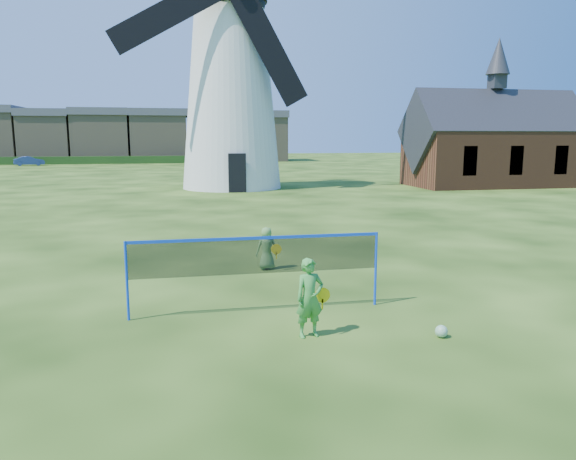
# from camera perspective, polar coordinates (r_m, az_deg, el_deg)

# --- Properties ---
(ground) EXTENTS (220.00, 220.00, 0.00)m
(ground) POSITION_cam_1_polar(r_m,az_deg,el_deg) (11.66, -0.48, -7.73)
(ground) COLOR black
(ground) RESTS_ON ground
(windmill) EXTENTS (15.38, 6.79, 20.79)m
(windmill) POSITION_cam_1_polar(r_m,az_deg,el_deg) (38.53, -6.01, 15.03)
(windmill) COLOR white
(windmill) RESTS_ON ground
(chapel) EXTENTS (12.30, 5.97, 10.40)m
(chapel) POSITION_cam_1_polar(r_m,az_deg,el_deg) (42.54, 20.61, 8.28)
(chapel) COLOR brown
(chapel) RESTS_ON ground
(badminton_net) EXTENTS (5.05, 0.05, 1.55)m
(badminton_net) POSITION_cam_1_polar(r_m,az_deg,el_deg) (10.86, -3.28, -2.81)
(badminton_net) COLOR blue
(badminton_net) RESTS_ON ground
(player_girl) EXTENTS (0.70, 0.42, 1.41)m
(player_girl) POSITION_cam_1_polar(r_m,az_deg,el_deg) (9.64, 2.28, -7.09)
(player_girl) COLOR green
(player_girl) RESTS_ON ground
(player_boy) EXTENTS (0.65, 0.44, 1.14)m
(player_boy) POSITION_cam_1_polar(r_m,az_deg,el_deg) (14.53, -2.23, -1.93)
(player_boy) COLOR #5A8F45
(player_boy) RESTS_ON ground
(play_ball) EXTENTS (0.22, 0.22, 0.22)m
(play_ball) POSITION_cam_1_polar(r_m,az_deg,el_deg) (10.14, 15.70, -10.14)
(play_ball) COLOR green
(play_ball) RESTS_ON ground
(terraced_houses) EXTENTS (66.26, 8.40, 8.16)m
(terraced_houses) POSITION_cam_1_polar(r_m,az_deg,el_deg) (84.70, -23.57, 9.08)
(terraced_houses) COLOR #8A785C
(terraced_houses) RESTS_ON ground
(hedge) EXTENTS (62.00, 0.80, 1.00)m
(hedge) POSITION_cam_1_polar(r_m,az_deg,el_deg) (79.50, -26.14, 6.50)
(hedge) COLOR #193814
(hedge) RESTS_ON ground
(car_right) EXTENTS (3.74, 2.04, 1.17)m
(car_right) POSITION_cam_1_polar(r_m,az_deg,el_deg) (75.87, -25.38, 6.52)
(car_right) COLOR navy
(car_right) RESTS_ON ground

